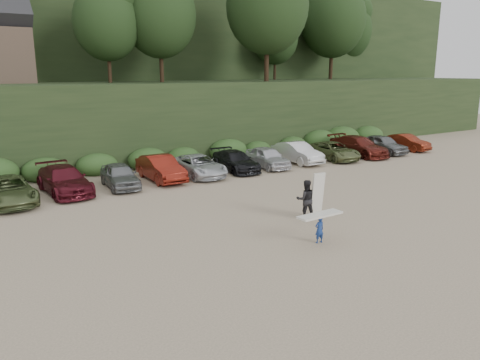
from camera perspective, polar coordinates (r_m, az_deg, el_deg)
ground at (r=23.52m, az=6.89°, el=-4.07°), size 120.00×120.00×0.00m
hillside_backdrop at (r=55.24m, az=-18.34°, el=17.03°), size 90.00×41.50×28.00m
parked_cars at (r=32.13m, az=-2.43°, el=2.09°), size 39.72×6.08×1.63m
child_surfer at (r=19.52m, az=9.68°, el=-5.21°), size 2.10×0.65×1.25m
adult_surfer at (r=22.55m, az=8.15°, el=-2.31°), size 1.41×1.06×2.25m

